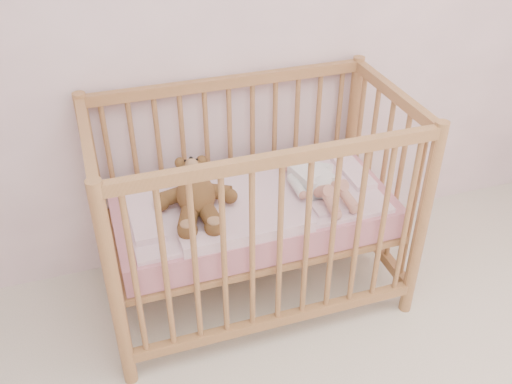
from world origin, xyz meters
name	(u,v)px	position (x,y,z in m)	size (l,w,h in m)	color
crib	(253,208)	(-0.03, 1.60, 0.50)	(1.36, 0.76, 1.00)	#B27F4B
mattress	(253,211)	(-0.03, 1.60, 0.49)	(1.22, 0.62, 0.13)	#C77C8B
blanket	(252,197)	(-0.03, 1.60, 0.56)	(1.10, 0.58, 0.06)	#E09AB5
baby	(312,175)	(0.24, 1.58, 0.64)	(0.25, 0.52, 0.13)	white
teddy_bear	(196,194)	(-0.29, 1.58, 0.65)	(0.37, 0.52, 0.14)	brown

